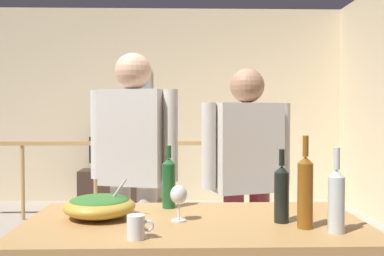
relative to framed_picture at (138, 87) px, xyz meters
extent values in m
cube|color=beige|center=(0.32, 0.06, -0.26)|extent=(5.46, 0.10, 2.84)
cube|color=gray|center=(0.00, 0.00, 0.00)|extent=(0.40, 0.03, 0.51)
cylinder|color=#B2844C|center=(-1.28, -1.14, -1.23)|extent=(0.04, 0.04, 0.91)
cylinder|color=#B2844C|center=(-0.41, -1.14, -1.23)|extent=(0.04, 0.04, 0.91)
cylinder|color=#B2844C|center=(0.47, -1.14, -1.23)|extent=(0.04, 0.04, 0.91)
cylinder|color=#B2844C|center=(1.34, -1.14, -1.23)|extent=(0.04, 0.04, 0.91)
cube|color=#B2844C|center=(-0.41, -1.14, -0.75)|extent=(3.58, 0.07, 0.05)
cube|color=#B2844C|center=(1.34, -1.14, -1.18)|extent=(0.10, 0.10, 1.01)
cube|color=#38281E|center=(-0.34, -0.29, -1.43)|extent=(0.90, 0.40, 0.50)
cube|color=black|center=(-0.34, -0.29, -1.17)|extent=(0.20, 0.12, 0.02)
cylinder|color=black|center=(-0.34, -0.29, -1.12)|extent=(0.03, 0.03, 0.08)
cube|color=black|center=(-0.34, -0.32, -0.90)|extent=(0.62, 0.06, 0.37)
cube|color=black|center=(-0.34, -0.35, -0.90)|extent=(0.57, 0.01, 0.33)
cube|color=#B2844C|center=(0.69, -4.47, -0.90)|extent=(1.54, 0.81, 0.04)
ellipsoid|color=gold|center=(0.25, -4.40, -0.83)|extent=(0.34, 0.34, 0.10)
ellipsoid|color=#38702D|center=(0.25, -4.40, -0.80)|extent=(0.28, 0.28, 0.05)
cylinder|color=silver|center=(0.32, -4.40, -0.78)|extent=(0.13, 0.01, 0.17)
cylinder|color=silver|center=(0.62, -4.47, -0.87)|extent=(0.07, 0.07, 0.01)
cylinder|color=silver|center=(0.62, -4.47, -0.83)|extent=(0.01, 0.01, 0.08)
ellipsoid|color=silver|center=(0.62, -4.47, -0.76)|extent=(0.08, 0.08, 0.09)
cylinder|color=#1E5628|center=(0.57, -4.19, -0.76)|extent=(0.07, 0.07, 0.23)
cone|color=#1E5628|center=(0.57, -4.19, -0.63)|extent=(0.07, 0.07, 0.03)
cylinder|color=#1E5628|center=(0.57, -4.19, -0.59)|extent=(0.03, 0.03, 0.06)
cylinder|color=brown|center=(1.16, -4.61, -0.74)|extent=(0.07, 0.07, 0.28)
cone|color=brown|center=(1.16, -4.61, -0.59)|extent=(0.07, 0.07, 0.03)
cylinder|color=brown|center=(1.16, -4.61, -0.53)|extent=(0.03, 0.03, 0.09)
cylinder|color=black|center=(1.08, -4.51, -0.76)|extent=(0.07, 0.07, 0.23)
cone|color=black|center=(1.08, -4.51, -0.64)|extent=(0.07, 0.07, 0.03)
cylinder|color=black|center=(1.08, -4.51, -0.58)|extent=(0.03, 0.03, 0.07)
cylinder|color=silver|center=(1.27, -4.68, -0.76)|extent=(0.07, 0.07, 0.23)
cone|color=silver|center=(1.27, -4.68, -0.63)|extent=(0.07, 0.07, 0.03)
cylinder|color=silver|center=(1.27, -4.68, -0.57)|extent=(0.03, 0.03, 0.09)
cylinder|color=white|center=(0.46, -4.75, -0.83)|extent=(0.07, 0.07, 0.09)
torus|color=white|center=(0.50, -4.75, -0.83)|extent=(0.05, 0.01, 0.05)
cylinder|color=beige|center=(0.42, -3.71, -1.26)|extent=(0.13, 0.13, 0.84)
cylinder|color=beige|center=(0.25, -3.66, -1.26)|extent=(0.13, 0.13, 0.84)
cube|color=beige|center=(0.33, -3.68, -0.54)|extent=(0.44, 0.32, 0.60)
cylinder|color=beige|center=(0.57, -3.75, -0.52)|extent=(0.09, 0.09, 0.57)
cylinder|color=beige|center=(0.09, -3.62, -0.52)|extent=(0.09, 0.09, 0.57)
sphere|color=#D8A884|center=(0.33, -3.68, -0.12)|extent=(0.23, 0.23, 0.23)
cylinder|color=#9E3842|center=(1.14, -3.66, -1.28)|extent=(0.13, 0.13, 0.80)
cylinder|color=#9E3842|center=(0.97, -3.71, -1.28)|extent=(0.13, 0.13, 0.80)
cube|color=beige|center=(1.05, -3.68, -0.60)|extent=(0.46, 0.33, 0.56)
cylinder|color=beige|center=(1.30, -3.61, -0.59)|extent=(0.09, 0.09, 0.54)
cylinder|color=beige|center=(0.80, -3.75, -0.59)|extent=(0.09, 0.09, 0.54)
sphere|color=#A37556|center=(1.05, -3.68, -0.21)|extent=(0.22, 0.22, 0.22)
camera|label=1|loc=(0.63, -6.44, -0.39)|focal=40.76mm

